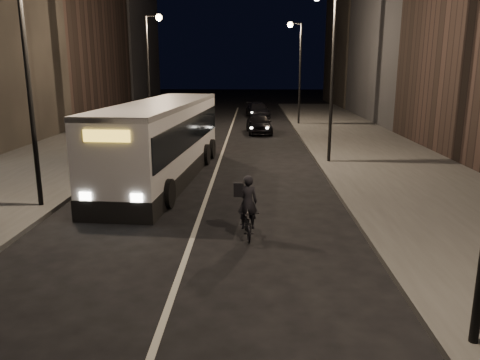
# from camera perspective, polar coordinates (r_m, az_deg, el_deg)

# --- Properties ---
(ground) EXTENTS (180.00, 180.00, 0.00)m
(ground) POSITION_cam_1_polar(r_m,az_deg,el_deg) (12.48, -6.59, -9.21)
(ground) COLOR black
(ground) RESTS_ON ground
(sidewalk_right) EXTENTS (7.00, 70.00, 0.16)m
(sidewalk_right) POSITION_cam_1_polar(r_m,az_deg,el_deg) (26.69, 16.23, 2.90)
(sidewalk_right) COLOR #393937
(sidewalk_right) RESTS_ON ground
(sidewalk_left) EXTENTS (7.00, 70.00, 0.16)m
(sidewalk_left) POSITION_cam_1_polar(r_m,az_deg,el_deg) (27.76, -20.14, 3.00)
(sidewalk_left) COLOR #393937
(sidewalk_left) RESTS_ON ground
(streetlight_right_mid) EXTENTS (1.20, 0.44, 8.12)m
(streetlight_right_mid) POSITION_cam_1_polar(r_m,az_deg,el_deg) (23.66, 10.66, 14.75)
(streetlight_right_mid) COLOR black
(streetlight_right_mid) RESTS_ON sidewalk_right
(streetlight_right_far) EXTENTS (1.20, 0.44, 8.12)m
(streetlight_right_far) POSITION_cam_1_polar(r_m,az_deg,el_deg) (39.54, 6.97, 14.38)
(streetlight_right_far) COLOR black
(streetlight_right_far) RESTS_ON sidewalk_right
(streetlight_left_near) EXTENTS (1.20, 0.44, 8.12)m
(streetlight_left_near) POSITION_cam_1_polar(r_m,az_deg,el_deg) (16.92, -23.90, 14.35)
(streetlight_left_near) COLOR black
(streetlight_left_near) RESTS_ON sidewalk_left
(streetlight_left_far) EXTENTS (1.20, 0.44, 8.12)m
(streetlight_left_far) POSITION_cam_1_polar(r_m,az_deg,el_deg) (34.11, -10.76, 14.37)
(streetlight_left_far) COLOR black
(streetlight_left_far) RESTS_ON sidewalk_left
(city_bus) EXTENTS (3.69, 12.61, 3.35)m
(city_bus) POSITION_cam_1_polar(r_m,az_deg,el_deg) (20.68, -9.40, 5.15)
(city_bus) COLOR silver
(city_bus) RESTS_ON ground
(cyclist_on_bicycle) EXTENTS (0.74, 1.69, 1.89)m
(cyclist_on_bicycle) POSITION_cam_1_polar(r_m,az_deg,el_deg) (13.51, 0.92, -4.45)
(cyclist_on_bicycle) COLOR black
(cyclist_on_bicycle) RESTS_ON ground
(car_near) EXTENTS (2.05, 4.41, 1.46)m
(car_near) POSITION_cam_1_polar(r_m,az_deg,el_deg) (34.75, 2.32, 6.92)
(car_near) COLOR black
(car_near) RESTS_ON ground
(car_mid) EXTENTS (2.08, 4.72, 1.51)m
(car_mid) POSITION_cam_1_polar(r_m,az_deg,el_deg) (34.14, -7.14, 6.74)
(car_mid) COLOR #2F3032
(car_mid) RESTS_ON ground
(car_far) EXTENTS (2.57, 5.00, 1.39)m
(car_far) POSITION_cam_1_polar(r_m,az_deg,el_deg) (45.72, 2.18, 8.51)
(car_far) COLOR black
(car_far) RESTS_ON ground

